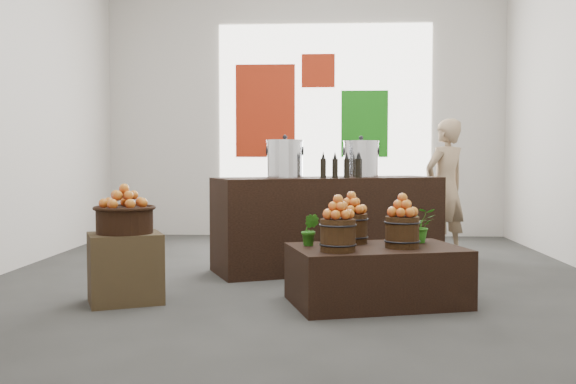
{
  "coord_description": "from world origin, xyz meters",
  "views": [
    {
      "loc": [
        0.24,
        -6.27,
        1.18
      ],
      "look_at": [
        -0.06,
        -0.4,
        0.87
      ],
      "focal_mm": 40.0,
      "sensor_mm": 36.0,
      "label": 1
    }
  ],
  "objects_px": {
    "display_table": "(376,275)",
    "stock_pot_left": "(285,160)",
    "wicker_basket": "(125,221)",
    "shopper": "(445,188)",
    "counter": "(328,223)",
    "crate": "(125,268)",
    "stock_pot_center": "(361,160)"
  },
  "relations": [
    {
      "from": "wicker_basket",
      "to": "stock_pot_center",
      "type": "height_order",
      "value": "stock_pot_center"
    },
    {
      "from": "stock_pot_center",
      "to": "display_table",
      "type": "bearing_deg",
      "value": -89.37
    },
    {
      "from": "crate",
      "to": "wicker_basket",
      "type": "relative_size",
      "value": 1.25
    },
    {
      "from": "display_table",
      "to": "counter",
      "type": "distance_m",
      "value": 1.67
    },
    {
      "from": "display_table",
      "to": "stock_pot_left",
      "type": "distance_m",
      "value": 1.89
    },
    {
      "from": "wicker_basket",
      "to": "counter",
      "type": "xyz_separation_m",
      "value": [
        1.68,
        1.66,
        -0.18
      ]
    },
    {
      "from": "stock_pot_left",
      "to": "shopper",
      "type": "bearing_deg",
      "value": 31.19
    },
    {
      "from": "crate",
      "to": "wicker_basket",
      "type": "height_order",
      "value": "wicker_basket"
    },
    {
      "from": "counter",
      "to": "shopper",
      "type": "distance_m",
      "value": 1.72
    },
    {
      "from": "shopper",
      "to": "crate",
      "type": "bearing_deg",
      "value": 3.46
    },
    {
      "from": "shopper",
      "to": "wicker_basket",
      "type": "bearing_deg",
      "value": 3.46
    },
    {
      "from": "counter",
      "to": "shopper",
      "type": "height_order",
      "value": "shopper"
    },
    {
      "from": "counter",
      "to": "stock_pot_left",
      "type": "distance_m",
      "value": 0.83
    },
    {
      "from": "stock_pot_left",
      "to": "shopper",
      "type": "height_order",
      "value": "shopper"
    },
    {
      "from": "stock_pot_left",
      "to": "stock_pot_center",
      "type": "bearing_deg",
      "value": 22.9
    },
    {
      "from": "crate",
      "to": "display_table",
      "type": "height_order",
      "value": "crate"
    },
    {
      "from": "counter",
      "to": "display_table",
      "type": "bearing_deg",
      "value": -99.94
    },
    {
      "from": "display_table",
      "to": "crate",
      "type": "bearing_deg",
      "value": 166.16
    },
    {
      "from": "crate",
      "to": "shopper",
      "type": "height_order",
      "value": "shopper"
    },
    {
      "from": "display_table",
      "to": "wicker_basket",
      "type": "bearing_deg",
      "value": 166.16
    },
    {
      "from": "crate",
      "to": "stock_pot_center",
      "type": "height_order",
      "value": "stock_pot_center"
    },
    {
      "from": "crate",
      "to": "display_table",
      "type": "distance_m",
      "value": 2.05
    },
    {
      "from": "crate",
      "to": "stock_pot_left",
      "type": "relative_size",
      "value": 1.54
    },
    {
      "from": "shopper",
      "to": "stock_pot_center",
      "type": "bearing_deg",
      "value": 0.06
    },
    {
      "from": "wicker_basket",
      "to": "display_table",
      "type": "height_order",
      "value": "wicker_basket"
    },
    {
      "from": "crate",
      "to": "shopper",
      "type": "bearing_deg",
      "value": 40.09
    },
    {
      "from": "counter",
      "to": "crate",
      "type": "bearing_deg",
      "value": -158.18
    },
    {
      "from": "crate",
      "to": "display_table",
      "type": "bearing_deg",
      "value": 1.47
    },
    {
      "from": "crate",
      "to": "counter",
      "type": "relative_size",
      "value": 0.24
    },
    {
      "from": "wicker_basket",
      "to": "shopper",
      "type": "bearing_deg",
      "value": 40.09
    },
    {
      "from": "stock_pot_center",
      "to": "shopper",
      "type": "relative_size",
      "value": 0.22
    },
    {
      "from": "display_table",
      "to": "stock_pot_center",
      "type": "relative_size",
      "value": 3.64
    }
  ]
}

